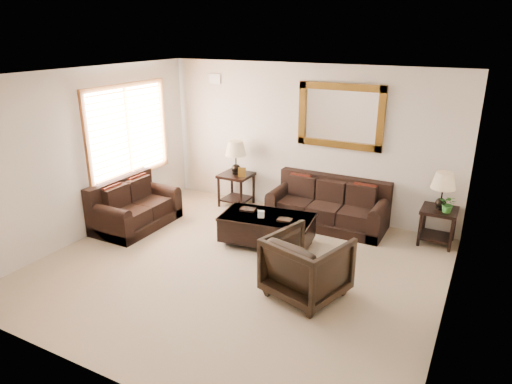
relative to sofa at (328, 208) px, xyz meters
The scene contains 11 objects.
room 2.43m from the sofa, 106.24° to the right, with size 5.51×5.01×2.71m.
window 3.74m from the sofa, 160.04° to the right, with size 0.07×1.96×1.66m.
mirror 1.60m from the sofa, 90.00° to the left, with size 1.50×0.06×1.10m.
air_vent 3.27m from the sofa, behind, with size 0.25×0.02×0.18m, color #999999.
sofa is the anchor object (origin of this frame).
loveseat 3.38m from the sofa, 151.17° to the right, with size 0.87×1.47×0.83m.
end_table_left 1.96m from the sofa, behind, with size 0.58×0.58×1.27m.
end_table_right 1.85m from the sofa, ahead, with size 0.54×0.54×1.19m.
coffee_table 1.34m from the sofa, 116.19° to the right, with size 1.52×0.96×0.61m.
armchair 2.35m from the sofa, 77.29° to the right, with size 0.88×0.83×0.91m, color black.
potted_plant 1.95m from the sofa, ahead, with size 0.25×0.28×0.22m, color #266121.
Camera 1 is at (2.95, -5.01, 3.24)m, focal length 32.00 mm.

